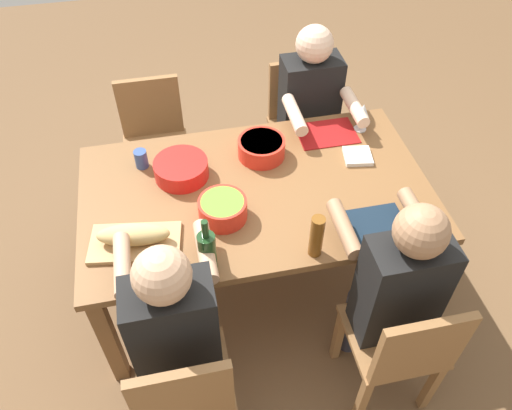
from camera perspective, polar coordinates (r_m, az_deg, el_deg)
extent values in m
plane|color=brown|center=(3.07, 0.00, -8.08)|extent=(8.00, 8.00, 0.00)
cube|color=brown|center=(2.52, 0.00, 1.42)|extent=(1.71, 1.01, 0.04)
cube|color=brown|center=(3.28, 12.13, 4.27)|extent=(0.07, 0.07, 0.70)
cube|color=brown|center=(3.10, -16.33, 0.08)|extent=(0.07, 0.07, 0.70)
cube|color=brown|center=(2.77, 18.51, -8.03)|extent=(0.07, 0.07, 0.70)
cube|color=brown|center=(2.55, -16.13, -14.23)|extent=(0.07, 0.07, 0.70)
cube|color=olive|center=(2.44, 15.02, -13.96)|extent=(0.40, 0.40, 0.03)
cube|color=olive|center=(2.19, 17.95, -15.15)|extent=(0.38, 0.04, 0.40)
cube|color=olive|center=(2.66, 9.23, -14.13)|extent=(0.04, 0.04, 0.42)
cube|color=olive|center=(2.76, 16.05, -12.49)|extent=(0.04, 0.04, 0.42)
cube|color=olive|center=(2.53, 11.80, -20.62)|extent=(0.04, 0.04, 0.42)
cube|color=olive|center=(2.64, 19.05, -18.55)|extent=(0.04, 0.04, 0.42)
cylinder|color=#2D2D38|center=(2.69, 10.77, -12.67)|extent=(0.11, 0.11, 0.45)
cylinder|color=#2D2D38|center=(2.74, 13.96, -11.93)|extent=(0.11, 0.11, 0.45)
cube|color=black|center=(2.23, 15.85, -9.01)|extent=(0.34, 0.20, 0.55)
cylinder|color=#9E7251|center=(2.23, 9.84, -2.58)|extent=(0.07, 0.30, 0.07)
cylinder|color=#9E7251|center=(2.35, 17.65, -1.19)|extent=(0.07, 0.30, 0.07)
sphere|color=#9E7251|center=(1.95, 18.00, -2.82)|extent=(0.21, 0.21, 0.21)
cube|color=olive|center=(2.30, -8.10, -18.56)|extent=(0.40, 0.40, 0.03)
cube|color=olive|center=(2.03, -8.15, -20.63)|extent=(0.38, 0.04, 0.40)
cube|color=olive|center=(2.59, -11.91, -17.79)|extent=(0.04, 0.04, 0.42)
cube|color=olive|center=(2.57, -4.09, -16.70)|extent=(0.04, 0.04, 0.42)
cylinder|color=#2D2D38|center=(2.59, -9.98, -16.43)|extent=(0.11, 0.11, 0.45)
cylinder|color=#2D2D38|center=(2.59, -6.33, -15.91)|extent=(0.11, 0.11, 0.45)
cube|color=black|center=(2.07, -9.12, -13.71)|extent=(0.34, 0.20, 0.55)
cylinder|color=tan|center=(2.14, -14.74, -6.49)|extent=(0.07, 0.30, 0.07)
cylinder|color=tan|center=(2.13, -5.66, -5.15)|extent=(0.07, 0.30, 0.07)
sphere|color=tan|center=(1.77, -10.52, -7.74)|extent=(0.21, 0.21, 0.21)
cube|color=olive|center=(3.34, 5.33, 8.07)|extent=(0.40, 0.40, 0.03)
cube|color=olive|center=(3.35, 4.72, 12.82)|extent=(0.38, 0.04, 0.40)
cube|color=olive|center=(3.41, 8.59, 3.68)|extent=(0.04, 0.04, 0.42)
cube|color=olive|center=(3.33, 3.03, 2.89)|extent=(0.04, 0.04, 0.42)
cube|color=olive|center=(3.65, 6.95, 7.25)|extent=(0.04, 0.04, 0.42)
cube|color=olive|center=(3.57, 1.70, 6.59)|extent=(0.04, 0.04, 0.42)
cylinder|color=#2D2D38|center=(3.34, 7.42, 3.06)|extent=(0.11, 0.11, 0.45)
cylinder|color=#2D2D38|center=(3.30, 4.77, 2.68)|extent=(0.11, 0.11, 0.45)
cube|color=black|center=(3.12, 5.99, 11.52)|extent=(0.34, 0.20, 0.55)
cylinder|color=beige|center=(2.90, 10.96, 10.73)|extent=(0.07, 0.30, 0.07)
cylinder|color=beige|center=(2.80, 4.35, 10.06)|extent=(0.07, 0.30, 0.07)
sphere|color=beige|center=(2.93, 6.57, 17.44)|extent=(0.21, 0.21, 0.21)
cube|color=olive|center=(3.23, -11.02, 5.80)|extent=(0.40, 0.40, 0.03)
cube|color=olive|center=(3.25, -11.80, 10.68)|extent=(0.38, 0.04, 0.40)
cube|color=olive|center=(3.26, -7.29, 1.35)|extent=(0.04, 0.04, 0.42)
cube|color=olive|center=(3.27, -13.19, 0.45)|extent=(0.04, 0.04, 0.42)
cube|color=olive|center=(3.51, -7.96, 5.22)|extent=(0.04, 0.04, 0.42)
cube|color=olive|center=(3.52, -13.46, 4.37)|extent=(0.04, 0.04, 0.42)
cylinder|color=red|center=(2.35, -3.74, -0.46)|extent=(0.23, 0.23, 0.10)
cylinder|color=#669E33|center=(2.32, -3.78, 0.11)|extent=(0.20, 0.20, 0.04)
cylinder|color=red|center=(2.66, 0.61, 6.40)|extent=(0.25, 0.25, 0.10)
cylinder|color=#2D7028|center=(2.64, 0.62, 6.93)|extent=(0.22, 0.22, 0.03)
cylinder|color=red|center=(2.57, -8.37, 4.00)|extent=(0.27, 0.27, 0.09)
cylinder|color=beige|center=(2.55, -8.44, 4.50)|extent=(0.24, 0.24, 0.03)
cube|color=tan|center=(2.33, -13.35, -4.12)|extent=(0.43, 0.28, 0.02)
ellipsoid|color=tan|center=(2.29, -13.59, -3.25)|extent=(0.33, 0.16, 0.09)
cylinder|color=#193819|center=(2.13, -5.45, -5.26)|extent=(0.08, 0.08, 0.20)
cylinder|color=#193819|center=(2.02, -5.74, -2.72)|extent=(0.03, 0.03, 0.09)
cylinder|color=brown|center=(2.18, 6.79, -3.50)|extent=(0.06, 0.06, 0.22)
cylinder|color=silver|center=(2.92, 11.54, 8.35)|extent=(0.07, 0.07, 0.01)
cylinder|color=silver|center=(2.89, 11.66, 8.98)|extent=(0.01, 0.01, 0.07)
cone|color=silver|center=(2.85, 11.90, 10.25)|extent=(0.08, 0.08, 0.08)
cube|color=#142333|center=(2.40, 12.82, -2.28)|extent=(0.32, 0.23, 0.01)
cube|color=maroon|center=(2.85, 7.92, 7.93)|extent=(0.32, 0.23, 0.01)
cylinder|color=#334C8C|center=(2.66, -12.73, 5.06)|extent=(0.07, 0.07, 0.10)
cube|color=white|center=(2.72, 11.31, 5.39)|extent=(0.16, 0.16, 0.02)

